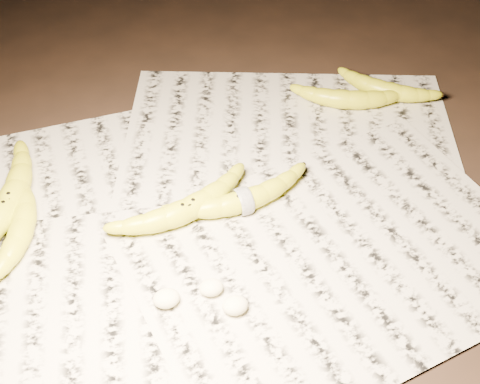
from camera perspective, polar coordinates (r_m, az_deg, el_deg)
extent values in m
plane|color=black|center=(0.97, -0.03, -3.68)|extent=(3.00, 3.00, 0.00)
cube|color=#BAB4A0|center=(0.98, -2.31, -2.75)|extent=(0.90, 0.70, 0.01)
torus|color=white|center=(0.98, 0.29, -0.63)|extent=(0.01, 0.04, 0.04)
ellipsoid|color=beige|center=(0.88, -6.32, -8.86)|extent=(0.04, 0.03, 0.02)
ellipsoid|color=beige|center=(0.87, -0.41, -9.51)|extent=(0.03, 0.03, 0.02)
ellipsoid|color=beige|center=(0.89, -2.47, -7.99)|extent=(0.03, 0.03, 0.02)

